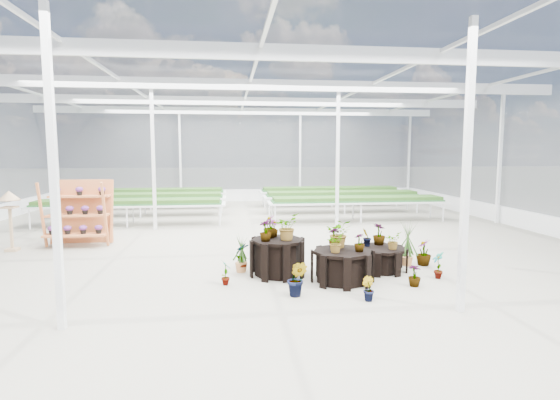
{
  "coord_description": "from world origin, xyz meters",
  "views": [
    {
      "loc": [
        -0.61,
        -10.3,
        2.52
      ],
      "look_at": [
        0.66,
        0.56,
        1.3
      ],
      "focal_mm": 28.0,
      "sensor_mm": 36.0,
      "label": 1
    }
  ],
  "objects": [
    {
      "name": "bird_table",
      "position": [
        -6.11,
        1.29,
        0.77
      ],
      "size": [
        0.43,
        0.43,
        1.54
      ],
      "primitive_type": null,
      "rotation": [
        0.0,
        0.0,
        0.18
      ],
      "color": "#A1815E",
      "rests_on": "ground"
    },
    {
      "name": "steel_frame",
      "position": [
        0.0,
        0.0,
        2.25
      ],
      "size": [
        18.0,
        24.0,
        4.5
      ],
      "primitive_type": null,
      "color": "silver",
      "rests_on": "ground"
    },
    {
      "name": "shelf_rack",
      "position": [
        -4.63,
        1.78,
        0.88
      ],
      "size": [
        1.66,
        0.88,
        1.76
      ],
      "primitive_type": null,
      "rotation": [
        0.0,
        0.0,
        -0.0
      ],
      "color": "#B96334",
      "rests_on": "ground"
    },
    {
      "name": "nursery_benches",
      "position": [
        0.0,
        7.2,
        0.42
      ],
      "size": [
        16.0,
        7.0,
        0.84
      ],
      "primitive_type": null,
      "color": "silver",
      "rests_on": "ground"
    },
    {
      "name": "nursery_plants",
      "position": [
        1.44,
        -1.65,
        0.6
      ],
      "size": [
        4.67,
        3.1,
        1.29
      ],
      "color": "#264818",
      "rests_on": "ground"
    },
    {
      "name": "greenhouse_shell",
      "position": [
        0.0,
        0.0,
        2.25
      ],
      "size": [
        18.0,
        24.0,
        4.5
      ],
      "primitive_type": null,
      "color": "white",
      "rests_on": "ground"
    },
    {
      "name": "plinth_mid",
      "position": [
        1.55,
        -2.25,
        0.31
      ],
      "size": [
        1.31,
        1.31,
        0.62
      ],
      "primitive_type": "cylinder",
      "rotation": [
        0.0,
        0.0,
        -0.11
      ],
      "color": "black",
      "rests_on": "ground"
    },
    {
      "name": "plinth_low",
      "position": [
        2.55,
        -1.55,
        0.25
      ],
      "size": [
        1.46,
        1.46,
        0.5
      ],
      "primitive_type": "cylinder",
      "rotation": [
        0.0,
        0.0,
        -0.43
      ],
      "color": "black",
      "rests_on": "ground"
    },
    {
      "name": "ground_plane",
      "position": [
        0.0,
        0.0,
        0.0
      ],
      "size": [
        24.0,
        24.0,
        0.0
      ],
      "primitive_type": "plane",
      "color": "gray",
      "rests_on": "ground"
    },
    {
      "name": "plinth_tall",
      "position": [
        0.35,
        -1.65,
        0.37
      ],
      "size": [
        1.31,
        1.31,
        0.75
      ],
      "primitive_type": "cylinder",
      "rotation": [
        0.0,
        0.0,
        0.21
      ],
      "color": "black",
      "rests_on": "ground"
    }
  ]
}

